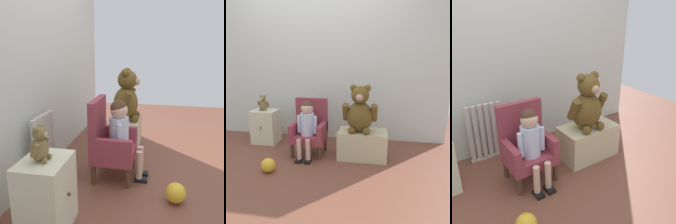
% 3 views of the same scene
% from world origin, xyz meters
% --- Properties ---
extents(ground_plane, '(6.00, 6.00, 0.00)m').
position_xyz_m(ground_plane, '(0.00, 0.00, 0.00)').
color(ground_plane, brown).
extents(back_wall, '(3.80, 0.05, 2.40)m').
position_xyz_m(back_wall, '(0.00, 1.18, 1.20)').
color(back_wall, silver).
rests_on(back_wall, ground_plane).
extents(radiator, '(0.37, 0.05, 0.60)m').
position_xyz_m(radiator, '(-0.16, 1.06, 0.30)').
color(radiator, beige).
rests_on(radiator, ground_plane).
extents(small_dresser, '(0.36, 0.30, 0.49)m').
position_xyz_m(small_dresser, '(-0.71, 0.77, 0.24)').
color(small_dresser, beige).
rests_on(small_dresser, ground_plane).
extents(child_armchair, '(0.42, 0.36, 0.72)m').
position_xyz_m(child_armchair, '(0.05, 0.53, 0.33)').
color(child_armchair, brown).
rests_on(child_armchair, ground_plane).
extents(child_figure, '(0.25, 0.35, 0.71)m').
position_xyz_m(child_figure, '(0.05, 0.42, 0.46)').
color(child_figure, silver).
rests_on(child_figure, ground_plane).
extents(low_bench, '(0.59, 0.34, 0.35)m').
position_xyz_m(low_bench, '(0.73, 0.49, 0.17)').
color(low_bench, '#C1B78D').
rests_on(low_bench, ground_plane).
extents(large_teddy_bear, '(0.42, 0.29, 0.57)m').
position_xyz_m(large_teddy_bear, '(0.69, 0.47, 0.60)').
color(large_teddy_bear, brown).
rests_on(large_teddy_bear, low_bench).
extents(small_teddy_bear, '(0.16, 0.11, 0.22)m').
position_xyz_m(small_teddy_bear, '(-0.72, 0.79, 0.59)').
color(small_teddy_bear, brown).
rests_on(small_teddy_bear, small_dresser).
extents(toy_ball, '(0.15, 0.15, 0.15)m').
position_xyz_m(toy_ball, '(-0.26, -0.05, 0.08)').
color(toy_ball, gold).
rests_on(toy_ball, ground_plane).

